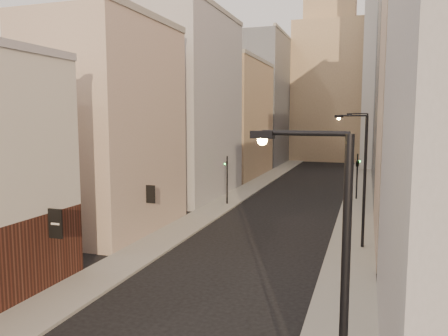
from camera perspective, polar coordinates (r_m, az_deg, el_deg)
sidewalk_left at (r=60.73m, az=4.97°, el=-1.72°), size 3.00×140.00×0.15m
sidewalk_right at (r=59.15m, az=17.32°, el=-2.22°), size 3.00×140.00×0.15m
left_bldg_beige at (r=35.26m, az=-14.97°, el=5.02°), size 8.00×12.00×16.00m
left_bldg_grey at (r=49.43m, az=-4.74°, el=7.93°), size 8.00×16.00×20.00m
left_bldg_tan at (r=66.36m, az=1.39°, el=6.31°), size 8.00×18.00×17.00m
left_bldg_wingrid at (r=85.75m, az=5.34°, el=8.69°), size 8.00×20.00×24.00m
right_bldg_beige at (r=33.83m, az=26.52°, el=7.88°), size 8.00×16.00×20.00m
right_bldg_wingrid at (r=53.85m, az=23.66°, el=10.49°), size 8.00×20.00×26.00m
highrise at (r=83.89m, az=26.53°, el=17.50°), size 21.00×23.00×51.20m
clock_tower at (r=96.25m, az=13.56°, el=11.67°), size 14.00×14.00×44.90m
white_tower at (r=82.12m, az=20.60°, el=13.02°), size 8.00×8.00×41.50m
streetlamp_near at (r=10.03m, az=14.14°, el=-16.76°), size 2.24×0.49×8.57m
streetlamp_mid at (r=30.48m, az=17.53°, el=-0.64°), size 2.23×1.09×9.03m
streetlamp_far at (r=54.11m, az=17.84°, el=2.59°), size 2.45×0.49×9.37m
traffic_light_left at (r=43.96m, az=0.41°, el=-0.47°), size 0.55×0.44×5.00m
traffic_light_right at (r=48.72m, az=17.02°, el=0.29°), size 0.65×0.63×5.00m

